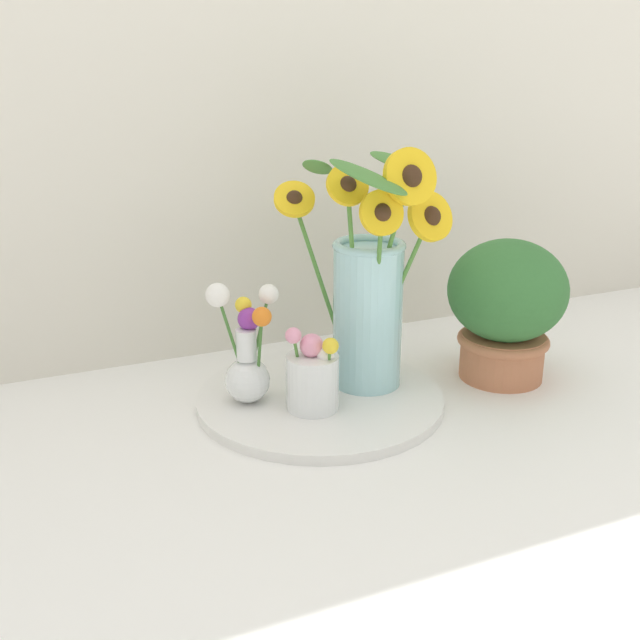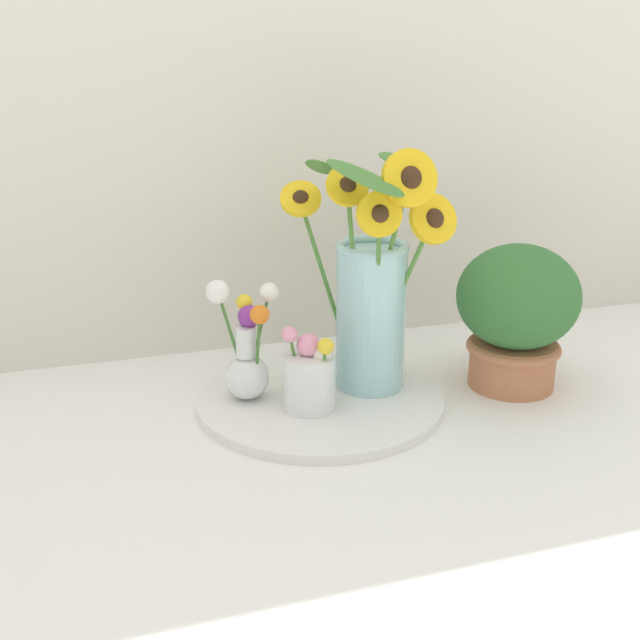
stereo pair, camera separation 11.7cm
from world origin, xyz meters
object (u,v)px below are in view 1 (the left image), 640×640
at_px(mason_jar_sunflowers, 369,295).
at_px(potted_plant, 506,305).
at_px(serving_tray, 320,399).
at_px(vase_small_center, 313,377).
at_px(vase_bulb_right, 247,355).

height_order(mason_jar_sunflowers, potted_plant, mason_jar_sunflowers).
height_order(serving_tray, potted_plant, potted_plant).
xyz_separation_m(vase_small_center, vase_bulb_right, (-0.08, 0.07, 0.02)).
bearing_deg(serving_tray, vase_bulb_right, 168.09).
distance_m(serving_tray, vase_small_center, 0.08).
bearing_deg(mason_jar_sunflowers, vase_small_center, -157.74).
height_order(vase_small_center, vase_bulb_right, vase_bulb_right).
bearing_deg(vase_bulb_right, mason_jar_sunflowers, -4.78).
relative_size(mason_jar_sunflowers, potted_plant, 1.62).
height_order(serving_tray, vase_bulb_right, vase_bulb_right).
xyz_separation_m(serving_tray, vase_bulb_right, (-0.11, 0.02, 0.09)).
bearing_deg(potted_plant, vase_small_center, -177.82).
distance_m(serving_tray, mason_jar_sunflowers, 0.19).
height_order(mason_jar_sunflowers, vase_bulb_right, mason_jar_sunflowers).
bearing_deg(vase_small_center, vase_bulb_right, 142.10).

